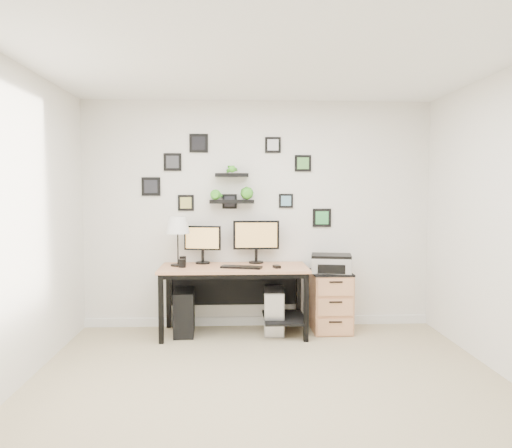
{
  "coord_description": "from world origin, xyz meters",
  "views": [
    {
      "loc": [
        -0.28,
        -3.75,
        1.59
      ],
      "look_at": [
        -0.03,
        1.83,
        1.2
      ],
      "focal_mm": 35.0,
      "sensor_mm": 36.0,
      "label": 1
    }
  ],
  "objects": [
    {
      "name": "wall_decor",
      "position": [
        -0.29,
        1.93,
        1.65
      ],
      "size": [
        2.18,
        0.18,
        1.07
      ],
      "color": "black",
      "rests_on": "ground"
    },
    {
      "name": "file_cabinet",
      "position": [
        0.81,
        1.72,
        0.34
      ],
      "size": [
        0.43,
        0.53,
        0.67
      ],
      "color": "tan",
      "rests_on": "ground"
    },
    {
      "name": "monitor_left",
      "position": [
        -0.63,
        1.86,
        1.0
      ],
      "size": [
        0.42,
        0.19,
        0.43
      ],
      "color": "black",
      "rests_on": "desk"
    },
    {
      "name": "room",
      "position": [
        0.0,
        1.98,
        0.05
      ],
      "size": [
        4.0,
        4.0,
        4.0
      ],
      "color": "#BFAF89",
      "rests_on": "ground"
    },
    {
      "name": "pc_tower_black",
      "position": [
        -0.83,
        1.68,
        0.24
      ],
      "size": [
        0.24,
        0.5,
        0.48
      ],
      "primitive_type": "cube",
      "rotation": [
        0.0,
        0.0,
        0.05
      ],
      "color": "black",
      "rests_on": "ground"
    },
    {
      "name": "mouse",
      "position": [
        0.18,
        1.51,
        0.76
      ],
      "size": [
        0.09,
        0.11,
        0.03
      ],
      "primitive_type": "cube",
      "rotation": [
        0.0,
        0.0,
        0.27
      ],
      "color": "black",
      "rests_on": "desk"
    },
    {
      "name": "printer",
      "position": [
        0.8,
        1.69,
        0.77
      ],
      "size": [
        0.48,
        0.41,
        0.2
      ],
      "color": "silver",
      "rests_on": "file_cabinet"
    },
    {
      "name": "keyboard",
      "position": [
        -0.2,
        1.52,
        0.76
      ],
      "size": [
        0.46,
        0.25,
        0.02
      ],
      "primitive_type": "cube",
      "rotation": [
        0.0,
        0.0,
        -0.27
      ],
      "color": "black",
      "rests_on": "desk"
    },
    {
      "name": "table_lamp",
      "position": [
        -0.89,
        1.72,
        1.18
      ],
      "size": [
        0.27,
        0.27,
        0.54
      ],
      "color": "black",
      "rests_on": "desk"
    },
    {
      "name": "pc_tower_grey",
      "position": [
        0.17,
        1.7,
        0.24
      ],
      "size": [
        0.25,
        0.5,
        0.48
      ],
      "color": "gray",
      "rests_on": "ground"
    },
    {
      "name": "pen_cup",
      "position": [
        -0.85,
        1.77,
        0.8
      ],
      "size": [
        0.07,
        0.07,
        0.1
      ],
      "primitive_type": "cylinder",
      "color": "black",
      "rests_on": "desk"
    },
    {
      "name": "mug",
      "position": [
        -0.83,
        1.59,
        0.79
      ],
      "size": [
        0.08,
        0.08,
        0.09
      ],
      "primitive_type": "cylinder",
      "color": "black",
      "rests_on": "desk"
    },
    {
      "name": "monitor_right",
      "position": [
        -0.03,
        1.87,
        1.04
      ],
      "size": [
        0.52,
        0.17,
        0.49
      ],
      "color": "black",
      "rests_on": "desk"
    },
    {
      "name": "desk",
      "position": [
        -0.24,
        1.67,
        0.63
      ],
      "size": [
        1.6,
        0.7,
        0.75
      ],
      "color": "tan",
      "rests_on": "ground"
    }
  ]
}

